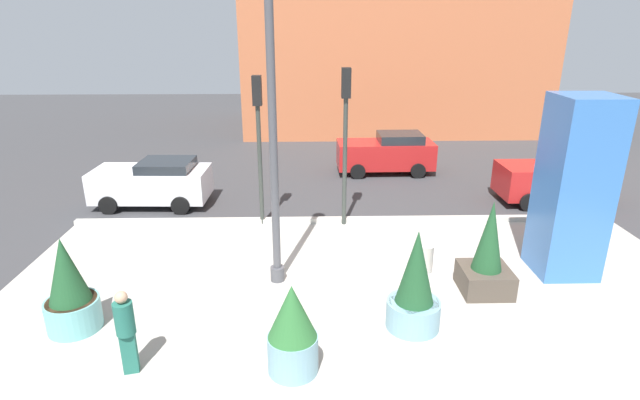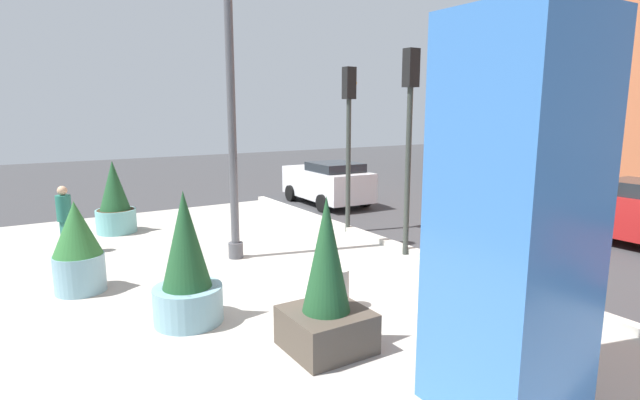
% 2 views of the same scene
% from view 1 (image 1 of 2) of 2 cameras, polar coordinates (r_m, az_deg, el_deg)
% --- Properties ---
extents(ground_plane, '(60.00, 60.00, 0.00)m').
position_cam_1_polar(ground_plane, '(17.64, 2.73, -1.44)').
color(ground_plane, '#38383A').
extents(plaza_pavement, '(18.00, 10.00, 0.02)m').
position_cam_1_polar(plaza_pavement, '(12.27, 4.70, -11.70)').
color(plaza_pavement, '#ADA89E').
rests_on(plaza_pavement, ground_plane).
extents(curb_strip, '(18.00, 0.24, 0.16)m').
position_cam_1_polar(curb_strip, '(16.80, 2.94, -2.28)').
color(curb_strip, '#B7B2A8').
rests_on(curb_strip, ground_plane).
extents(lamp_post, '(0.44, 0.44, 7.77)m').
position_cam_1_polar(lamp_post, '(11.88, -5.38, 7.07)').
color(lamp_post, '#4C4C51').
rests_on(lamp_post, ground_plane).
extents(art_pillar_blue, '(1.49, 1.49, 4.72)m').
position_cam_1_polar(art_pillar_blue, '(14.31, 26.99, 1.22)').
color(art_pillar_blue, '#3870BC').
rests_on(art_pillar_blue, ground_plane).
extents(potted_plant_mid_plaza, '(0.98, 0.98, 1.87)m').
position_cam_1_polar(potted_plant_mid_plaza, '(9.71, -3.17, -14.64)').
color(potted_plant_mid_plaza, '#7AA8B7').
rests_on(potted_plant_mid_plaza, ground_plane).
extents(potted_plant_curbside, '(1.15, 1.15, 2.17)m').
position_cam_1_polar(potted_plant_curbside, '(12.15, -26.73, -9.24)').
color(potted_plant_curbside, '#6BB2B2').
rests_on(potted_plant_curbside, ground_plane).
extents(potted_plant_near_left, '(1.18, 1.18, 2.32)m').
position_cam_1_polar(potted_plant_near_left, '(11.10, 10.79, -9.87)').
color(potted_plant_near_left, '#7AA8B7').
rests_on(potted_plant_near_left, ground_plane).
extents(potted_plant_by_pillar, '(1.20, 1.20, 2.40)m').
position_cam_1_polar(potted_plant_by_pillar, '(12.96, 18.57, -6.29)').
color(potted_plant_by_pillar, '#4C4238').
rests_on(potted_plant_by_pillar, ground_plane).
extents(concrete_bollard, '(0.36, 0.36, 0.75)m').
position_cam_1_polar(concrete_bollard, '(13.77, 12.04, -6.59)').
color(concrete_bollard, '#B2ADA3').
rests_on(concrete_bollard, ground_plane).
extents(traffic_light_corner, '(0.28, 0.42, 5.07)m').
position_cam_1_polar(traffic_light_corner, '(15.68, 2.93, 8.75)').
color(traffic_light_corner, '#333833').
rests_on(traffic_light_corner, ground_plane).
extents(traffic_light_far_side, '(0.28, 0.42, 4.83)m').
position_cam_1_polar(traffic_light_far_side, '(15.86, -7.04, 8.23)').
color(traffic_light_far_side, '#333833').
rests_on(traffic_light_far_side, ground_plane).
extents(car_curb_west, '(4.21, 2.01, 1.77)m').
position_cam_1_polar(car_curb_west, '(22.22, 7.64, 5.36)').
color(car_curb_west, red).
rests_on(car_curb_west, ground_plane).
extents(car_intersection, '(4.14, 2.18, 1.67)m').
position_cam_1_polar(car_intersection, '(19.08, -18.53, 1.94)').
color(car_intersection, silver).
rests_on(car_intersection, ground_plane).
extents(car_curb_east, '(3.83, 2.05, 1.72)m').
position_cam_1_polar(car_curb_east, '(20.30, 25.08, 2.20)').
color(car_curb_east, red).
rests_on(car_curb_east, ground_plane).
extents(pedestrian_by_curb, '(0.43, 0.43, 1.76)m').
position_cam_1_polar(pedestrian_by_curb, '(10.30, -21.32, -13.47)').
color(pedestrian_by_curb, '#236656').
rests_on(pedestrian_by_curb, ground_plane).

